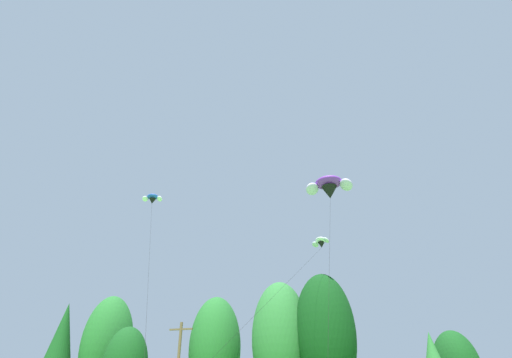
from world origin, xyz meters
The scene contains 8 objects.
treeline_tree_b centered at (-27.46, 46.02, 8.55)m, with size 4.60×4.60×13.65m.
treeline_tree_c centered at (-22.36, 47.26, 8.74)m, with size 5.70×5.70×14.44m.
treeline_tree_e centered at (-9.28, 46.72, 8.17)m, with size 5.44×5.44×13.49m.
treeline_tree_f centered at (-1.68, 43.66, 8.39)m, with size 5.54×5.54×13.86m.
treeline_tree_g centered at (2.62, 43.18, 8.65)m, with size 5.66×5.66×14.28m.
parafoil_kite_high_blue_white centered at (-13.17, 36.28, 21.09)m, with size 10.11×15.37×20.05m.
parafoil_kite_mid_purple centered at (4.59, 32.66, 18.41)m, with size 4.13×12.24×18.19m.
parafoil_kite_far_white centered at (2.98, 41.41, 16.96)m, with size 8.13×20.87×15.95m.
Camera 1 is at (5.46, 2.15, 2.28)m, focal length 29.10 mm.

